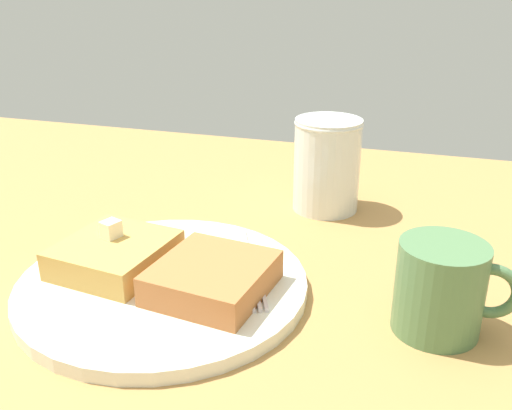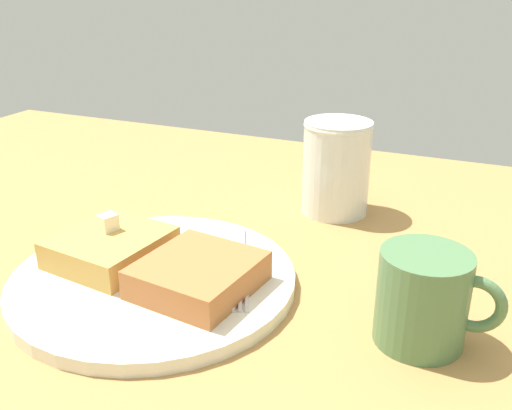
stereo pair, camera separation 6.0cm
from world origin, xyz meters
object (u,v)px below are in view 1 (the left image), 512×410
object	(u,v)px
plate	(163,284)
coffee_mug	(442,288)
fork	(249,270)
syrup_jar	(327,169)

from	to	relation	value
plate	coffee_mug	xyz separation A→B (cm)	(24.21, 1.15, 3.16)
plate	fork	size ratio (longest dim) A/B	1.74
plate	coffee_mug	size ratio (longest dim) A/B	2.73
fork	coffee_mug	world-z (taller)	coffee_mug
plate	syrup_jar	bearing A→B (deg)	66.23
fork	syrup_jar	size ratio (longest dim) A/B	1.35
fork	plate	bearing A→B (deg)	-153.86
syrup_jar	fork	bearing A→B (deg)	-99.38
syrup_jar	coffee_mug	world-z (taller)	syrup_jar
plate	coffee_mug	bearing A→B (deg)	2.73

